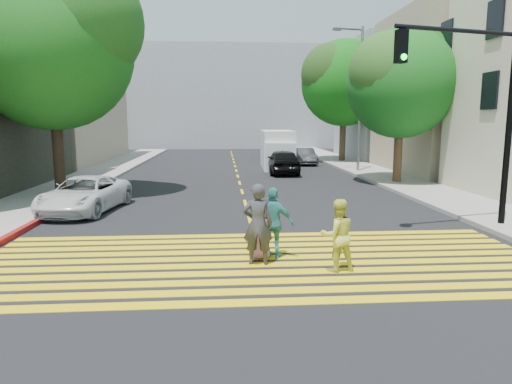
{
  "coord_description": "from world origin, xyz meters",
  "views": [
    {
      "loc": [
        -0.89,
        -9.14,
        3.32
      ],
      "look_at": [
        0.0,
        3.0,
        1.4
      ],
      "focal_mm": 32.0,
      "sensor_mm": 36.0,
      "label": 1
    }
  ],
  "objects": [
    {
      "name": "white_van",
      "position": [
        2.92,
        22.46,
        1.23
      ],
      "size": [
        2.25,
        5.58,
        2.6
      ],
      "rotation": [
        0.0,
        0.0,
        -0.03
      ],
      "color": "silver",
      "rests_on": "ground"
    },
    {
      "name": "sidewalk_right",
      "position": [
        8.5,
        15.0,
        0.07
      ],
      "size": [
        3.0,
        60.0,
        0.15
      ],
      "primitive_type": "cube",
      "color": "gray",
      "rests_on": "ground"
    },
    {
      "name": "white_sedan",
      "position": [
        -5.94,
        7.7,
        0.64
      ],
      "size": [
        2.78,
        4.86,
        1.28
      ],
      "primitive_type": "imported",
      "rotation": [
        0.0,
        0.0,
        -0.15
      ],
      "color": "silver",
      "rests_on": "ground"
    },
    {
      "name": "silver_car",
      "position": [
        3.4,
        30.69,
        0.62
      ],
      "size": [
        1.92,
        4.35,
        1.24
      ],
      "primitive_type": "imported",
      "rotation": [
        0.0,
        0.0,
        3.1
      ],
      "color": "#ACB4BA",
      "rests_on": "ground"
    },
    {
      "name": "lane_line",
      "position": [
        0.0,
        22.5,
        0.01
      ],
      "size": [
        0.12,
        34.4,
        0.01
      ],
      "color": "yellow",
      "rests_on": "ground"
    },
    {
      "name": "curb_red",
      "position": [
        -6.9,
        6.0,
        0.08
      ],
      "size": [
        0.2,
        8.0,
        0.16
      ],
      "primitive_type": "cube",
      "color": "maroon",
      "rests_on": "ground"
    },
    {
      "name": "pedestrian_woman",
      "position": [
        1.62,
        0.49,
        0.81
      ],
      "size": [
        0.86,
        0.71,
        1.62
      ],
      "primitive_type": "imported",
      "rotation": [
        0.0,
        0.0,
        3.27
      ],
      "color": "#E0E24B",
      "rests_on": "ground"
    },
    {
      "name": "tree_left",
      "position": [
        -7.96,
        11.39,
        6.69
      ],
      "size": [
        9.34,
        9.09,
        9.92
      ],
      "rotation": [
        0.0,
        0.0,
        -0.43
      ],
      "color": "black",
      "rests_on": "ground"
    },
    {
      "name": "pedestrian_child",
      "position": [
        -0.02,
        1.49,
        0.68
      ],
      "size": [
        0.74,
        0.57,
        1.36
      ],
      "primitive_type": "imported",
      "rotation": [
        0.0,
        0.0,
        3.36
      ],
      "color": "#C3819E",
      "rests_on": "ground"
    },
    {
      "name": "traffic_signal",
      "position": [
        6.63,
        3.87,
        4.02
      ],
      "size": [
        4.15,
        1.27,
        6.21
      ],
      "rotation": [
        0.0,
        0.0,
        0.24
      ],
      "color": "black",
      "rests_on": "ground"
    },
    {
      "name": "backdrop_block",
      "position": [
        0.0,
        48.0,
        6.0
      ],
      "size": [
        30.0,
        8.0,
        12.0
      ],
      "primitive_type": "cube",
      "color": "gray",
      "rests_on": "ground"
    },
    {
      "name": "tree_right_near",
      "position": [
        8.26,
        13.99,
        5.45
      ],
      "size": [
        7.02,
        6.91,
        8.06
      ],
      "rotation": [
        0.0,
        0.0,
        0.3
      ],
      "color": "#3F2917",
      "rests_on": "ground"
    },
    {
      "name": "crosswalk",
      "position": [
        0.0,
        1.28,
        0.01
      ],
      "size": [
        13.4,
        5.3,
        0.01
      ],
      "color": "yellow",
      "rests_on": "ground"
    },
    {
      "name": "building_right_tan",
      "position": [
        15.0,
        19.0,
        5.0
      ],
      "size": [
        10.0,
        10.0,
        10.0
      ],
      "primitive_type": "cube",
      "color": "tan",
      "rests_on": "ground"
    },
    {
      "name": "building_right_grey",
      "position": [
        15.0,
        30.0,
        5.0
      ],
      "size": [
        10.0,
        10.0,
        10.0
      ],
      "primitive_type": "cube",
      "color": "gray",
      "rests_on": "ground"
    },
    {
      "name": "pedestrian_man",
      "position": [
        -0.1,
        1.06,
        0.95
      ],
      "size": [
        0.74,
        0.53,
        1.9
      ],
      "primitive_type": "imported",
      "rotation": [
        0.0,
        0.0,
        3.02
      ],
      "color": "#343539",
      "rests_on": "ground"
    },
    {
      "name": "sidewalk_left",
      "position": [
        -8.5,
        22.0,
        0.07
      ],
      "size": [
        3.0,
        40.0,
        0.15
      ],
      "primitive_type": "cube",
      "color": "gray",
      "rests_on": "ground"
    },
    {
      "name": "tree_right_far",
      "position": [
        8.68,
        26.61,
        6.53
      ],
      "size": [
        8.0,
        7.7,
        9.66
      ],
      "rotation": [
        0.0,
        0.0,
        0.17
      ],
      "color": "#3A291E",
      "rests_on": "ground"
    },
    {
      "name": "street_lamp",
      "position": [
        7.53,
        19.25,
        5.15
      ],
      "size": [
        2.02,
        0.56,
        8.97
      ],
      "rotation": [
        0.0,
        0.0,
        0.19
      ],
      "color": "slate",
      "rests_on": "ground"
    },
    {
      "name": "pedestrian_extra",
      "position": [
        0.32,
        1.55,
        0.87
      ],
      "size": [
        1.1,
        0.8,
        1.74
      ],
      "primitive_type": "imported",
      "rotation": [
        0.0,
        0.0,
        2.72
      ],
      "color": "teal",
      "rests_on": "ground"
    },
    {
      "name": "building_left_tan",
      "position": [
        -16.0,
        28.0,
        5.0
      ],
      "size": [
        12.0,
        16.0,
        10.0
      ],
      "primitive_type": "cube",
      "color": "tan",
      "rests_on": "ground"
    },
    {
      "name": "ground",
      "position": [
        0.0,
        0.0,
        0.0
      ],
      "size": [
        120.0,
        120.0,
        0.0
      ],
      "primitive_type": "plane",
      "color": "black"
    },
    {
      "name": "dark_car_near",
      "position": [
        2.85,
        19.03,
        0.77
      ],
      "size": [
        1.87,
        4.55,
        1.54
      ],
      "primitive_type": "imported",
      "rotation": [
        0.0,
        0.0,
        3.13
      ],
      "color": "black",
      "rests_on": "ground"
    },
    {
      "name": "dark_car_parked",
      "position": [
        5.31,
        24.91,
        0.62
      ],
      "size": [
        1.35,
        3.75,
        1.23
      ],
      "primitive_type": "imported",
      "rotation": [
        0.0,
        0.0,
        0.01
      ],
      "color": "black",
      "rests_on": "ground"
    }
  ]
}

